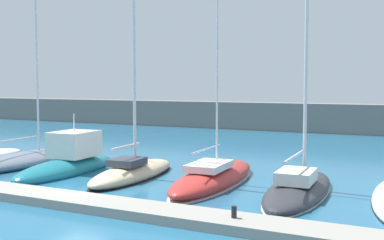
# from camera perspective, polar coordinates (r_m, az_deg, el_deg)

# --- Properties ---
(ground_plane) EXTENTS (120.00, 120.00, 0.00)m
(ground_plane) POSITION_cam_1_polar(r_m,az_deg,el_deg) (24.02, -13.48, -8.50)
(ground_plane) COLOR #236084
(dock_pier) EXTENTS (41.15, 1.88, 0.39)m
(dock_pier) POSITION_cam_1_polar(r_m,az_deg,el_deg) (22.62, -16.56, -8.85)
(dock_pier) COLOR gray
(dock_pier) RESTS_ON ground_plane
(breakwater_seawall) EXTENTS (108.00, 2.83, 3.17)m
(breakwater_seawall) POSITION_cam_1_polar(r_m,az_deg,el_deg) (55.43, 10.67, 0.40)
(breakwater_seawall) COLOR slate
(breakwater_seawall) RESTS_ON ground_plane
(sailboat_slate_third) EXTENTS (3.89, 10.18, 18.31)m
(sailboat_slate_third) POSITION_cam_1_polar(r_m,az_deg,el_deg) (33.63, -18.92, -4.37)
(sailboat_slate_third) COLOR slate
(sailboat_slate_third) RESTS_ON ground_plane
(motorboat_teal_fourth) EXTENTS (3.25, 8.89, 3.93)m
(motorboat_teal_fourth) POSITION_cam_1_polar(r_m,az_deg,el_deg) (29.82, -14.47, -4.90)
(motorboat_teal_fourth) COLOR #19707F
(motorboat_teal_fourth) RESTS_ON ground_plane
(sailboat_sand_fifth) EXTENTS (2.81, 8.36, 17.40)m
(sailboat_sand_fifth) POSITION_cam_1_polar(r_m,az_deg,el_deg) (27.21, -7.04, -5.90)
(sailboat_sand_fifth) COLOR beige
(sailboat_sand_fifth) RESTS_ON ground_plane
(sailboat_red_sixth) EXTENTS (3.15, 10.09, 17.90)m
(sailboat_red_sixth) POSITION_cam_1_polar(r_m,az_deg,el_deg) (25.49, 2.62, -6.74)
(sailboat_red_sixth) COLOR #B72D28
(sailboat_red_sixth) RESTS_ON ground_plane
(sailboat_charcoal_seventh) EXTENTS (3.06, 9.45, 18.52)m
(sailboat_charcoal_seventh) POSITION_cam_1_polar(r_m,az_deg,el_deg) (23.63, 12.61, -7.67)
(sailboat_charcoal_seventh) COLOR #2D2D33
(sailboat_charcoal_seventh) RESTS_ON ground_plane
(mooring_buoy_red) EXTENTS (0.56, 0.56, 0.56)m
(mooring_buoy_red) POSITION_cam_1_polar(r_m,az_deg,el_deg) (44.37, -16.21, -2.71)
(mooring_buoy_red) COLOR red
(mooring_buoy_red) RESTS_ON ground_plane
(dock_bollard) EXTENTS (0.20, 0.20, 0.44)m
(dock_bollard) POSITION_cam_1_polar(r_m,az_deg,el_deg) (17.84, 5.03, -10.86)
(dock_bollard) COLOR black
(dock_bollard) RESTS_ON dock_pier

